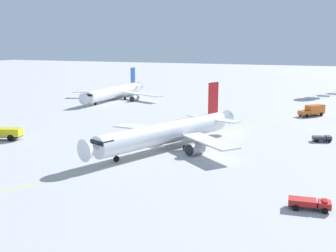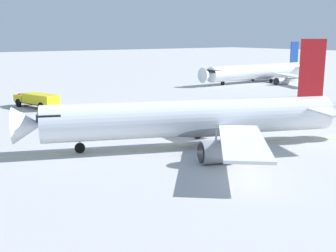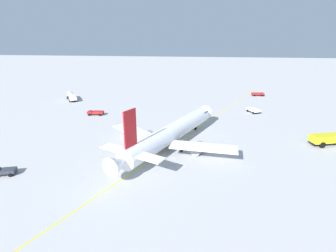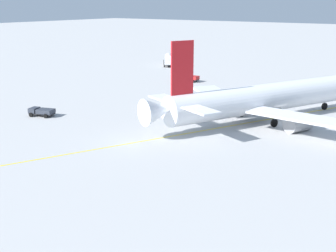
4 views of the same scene
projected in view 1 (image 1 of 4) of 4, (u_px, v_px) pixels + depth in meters
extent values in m
plane|color=#B2B2B2|center=(157.00, 148.00, 81.22)|extent=(600.00, 600.00, 0.00)
cylinder|color=white|center=(167.00, 132.00, 79.95)|extent=(31.80, 16.45, 3.99)
cone|color=white|center=(91.00, 149.00, 67.55)|extent=(4.24, 4.66, 3.79)
cone|color=white|center=(222.00, 119.00, 92.49)|extent=(5.01, 4.68, 3.40)
cube|color=black|center=(102.00, 141.00, 68.92)|extent=(3.53, 4.06, 0.70)
ellipsoid|color=gray|center=(172.00, 137.00, 81.32)|extent=(12.29, 7.91, 2.20)
cube|color=red|center=(213.00, 98.00, 89.04)|extent=(3.04, 1.47, 6.66)
cube|color=white|center=(226.00, 121.00, 87.47)|extent=(4.61, 6.25, 0.20)
cube|color=white|center=(200.00, 116.00, 92.43)|extent=(4.61, 6.25, 0.20)
cube|color=white|center=(210.00, 141.00, 75.84)|extent=(11.94, 12.88, 0.28)
cube|color=white|center=(145.00, 128.00, 87.73)|extent=(5.25, 13.76, 0.28)
cylinder|color=gray|center=(195.00, 149.00, 76.27)|extent=(3.99, 3.47, 2.36)
cylinder|color=black|center=(189.00, 150.00, 75.06)|extent=(0.92, 1.91, 2.01)
cylinder|color=gray|center=(146.00, 137.00, 85.41)|extent=(3.99, 3.47, 2.36)
cylinder|color=black|center=(139.00, 138.00, 84.20)|extent=(0.92, 1.91, 2.01)
cylinder|color=#9EA0A5|center=(116.00, 153.00, 71.51)|extent=(0.20, 0.20, 2.03)
cylinder|color=black|center=(116.00, 159.00, 71.72)|extent=(1.13, 0.70, 1.10)
cylinder|color=#9EA0A5|center=(185.00, 142.00, 79.13)|extent=(0.20, 0.20, 2.03)
cylinder|color=black|center=(185.00, 148.00, 79.34)|extent=(1.13, 0.70, 1.10)
cylinder|color=#9EA0A5|center=(160.00, 137.00, 83.76)|extent=(0.20, 0.20, 2.03)
cylinder|color=black|center=(160.00, 142.00, 83.97)|extent=(1.13, 0.70, 1.10)
cylinder|color=white|center=(114.00, 92.00, 146.54)|extent=(32.93, 4.72, 3.91)
cone|color=white|center=(86.00, 98.00, 130.60)|extent=(3.09, 3.79, 3.71)
cone|color=white|center=(137.00, 86.00, 162.69)|extent=(4.08, 3.42, 3.32)
cube|color=black|center=(90.00, 95.00, 132.42)|extent=(2.48, 3.38, 0.70)
ellipsoid|color=slate|center=(117.00, 95.00, 148.24)|extent=(11.91, 3.81, 2.15)
cube|color=#193D93|center=(133.00, 75.00, 158.63)|extent=(3.20, 0.32, 5.83)
cube|color=white|center=(141.00, 86.00, 158.21)|extent=(2.72, 5.09, 0.20)
cube|color=white|center=(125.00, 86.00, 160.69)|extent=(2.72, 5.09, 0.20)
cube|color=white|center=(144.00, 94.00, 145.76)|extent=(9.27, 16.33, 0.28)
cube|color=white|center=(95.00, 92.00, 153.38)|extent=(8.57, 16.47, 0.28)
cylinder|color=gray|center=(135.00, 99.00, 144.65)|extent=(3.78, 2.21, 2.11)
cylinder|color=black|center=(132.00, 99.00, 142.91)|extent=(0.19, 1.80, 1.80)
cylinder|color=gray|center=(97.00, 96.00, 150.43)|extent=(3.78, 2.21, 2.11)
cylinder|color=black|center=(94.00, 97.00, 148.69)|extent=(0.19, 1.80, 1.80)
cylinder|color=#9EA0A5|center=(95.00, 101.00, 135.55)|extent=(0.20, 0.20, 1.62)
cylinder|color=black|center=(95.00, 103.00, 135.72)|extent=(1.11, 0.33, 1.10)
cylinder|color=#9EA0A5|center=(125.00, 96.00, 147.06)|extent=(0.20, 0.20, 1.62)
cylinder|color=black|center=(125.00, 98.00, 147.23)|extent=(1.11, 0.33, 1.10)
cylinder|color=#9EA0A5|center=(109.00, 95.00, 149.59)|extent=(0.20, 0.20, 1.62)
cylinder|color=black|center=(109.00, 97.00, 149.75)|extent=(1.11, 0.33, 1.10)
cube|color=#232326|center=(311.00, 114.00, 115.61)|extent=(7.31, 6.87, 0.20)
cube|color=orange|center=(304.00, 113.00, 114.26)|extent=(3.44, 3.45, 1.00)
cube|color=black|center=(301.00, 112.00, 113.75)|extent=(1.46, 1.62, 0.56)
cube|color=orange|center=(315.00, 109.00, 115.91)|extent=(5.64, 5.43, 2.40)
cylinder|color=black|center=(307.00, 116.00, 113.31)|extent=(0.93, 0.88, 1.00)
cylinder|color=black|center=(300.00, 114.00, 115.49)|extent=(0.93, 0.88, 1.00)
cylinder|color=black|center=(321.00, 114.00, 115.66)|extent=(0.93, 0.88, 1.00)
cylinder|color=black|center=(314.00, 113.00, 117.84)|extent=(0.93, 0.88, 1.00)
cube|color=yellow|center=(5.00, 132.00, 87.70)|extent=(4.66, 7.44, 1.60)
cylinder|color=black|center=(11.00, 138.00, 86.48)|extent=(0.69, 1.42, 1.40)
cylinder|color=black|center=(16.00, 135.00, 89.10)|extent=(0.69, 1.42, 1.40)
cube|color=#232326|center=(309.00, 206.00, 51.53)|extent=(2.01, 5.17, 0.20)
cube|color=red|center=(325.00, 204.00, 50.96)|extent=(1.98, 1.67, 0.65)
cube|color=black|center=(330.00, 204.00, 50.76)|extent=(1.56, 0.21, 0.36)
cube|color=red|center=(302.00, 202.00, 51.68)|extent=(2.14, 3.49, 0.70)
cube|color=red|center=(325.00, 201.00, 50.88)|extent=(1.35, 0.71, 0.16)
cylinder|color=black|center=(324.00, 205.00, 51.94)|extent=(0.34, 0.78, 0.76)
cylinder|color=black|center=(325.00, 211.00, 50.19)|extent=(0.34, 0.78, 0.76)
cylinder|color=black|center=(296.00, 202.00, 52.87)|extent=(0.34, 0.78, 0.76)
cylinder|color=black|center=(296.00, 208.00, 51.12)|extent=(0.34, 0.78, 0.76)
cube|color=#232326|center=(322.00, 140.00, 86.32)|extent=(2.56, 3.95, 0.20)
cube|color=#2D333D|center=(328.00, 138.00, 86.16)|extent=(2.01, 1.59, 0.70)
cube|color=black|center=(330.00, 137.00, 86.12)|extent=(1.42, 0.53, 0.39)
cube|color=#2D333D|center=(319.00, 138.00, 86.27)|extent=(2.40, 2.80, 0.60)
cylinder|color=black|center=(327.00, 139.00, 87.13)|extent=(0.47, 0.70, 0.64)
cylinder|color=black|center=(329.00, 141.00, 85.42)|extent=(0.47, 0.70, 0.64)
cylinder|color=black|center=(315.00, 139.00, 87.26)|extent=(0.47, 0.70, 0.64)
cylinder|color=black|center=(317.00, 141.00, 85.55)|extent=(0.47, 0.70, 0.64)
cube|color=yellow|center=(146.00, 154.00, 76.68)|extent=(145.49, 62.11, 0.01)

